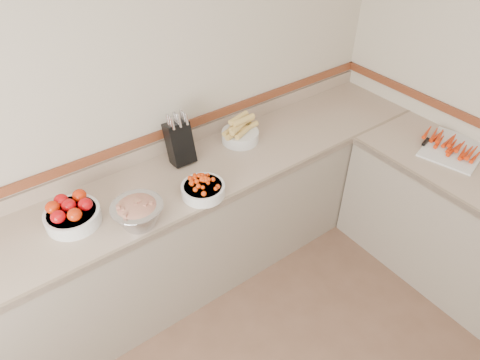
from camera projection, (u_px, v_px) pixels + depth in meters
back_wall at (129, 108)px, 2.56m from camera, size 4.00×0.00×4.00m
counter_back at (170, 237)px, 2.89m from camera, size 4.00×0.65×1.08m
knife_block at (179, 142)px, 2.73m from camera, size 0.16×0.19×0.36m
tomato_bowl at (72, 214)px, 2.34m from camera, size 0.30×0.30×0.15m
cherry_tomato_bowl at (203, 188)px, 2.53m from camera, size 0.26×0.26×0.14m
corn_bowl at (240, 133)px, 2.96m from camera, size 0.29×0.26×0.19m
rhubarb_bowl at (138, 212)px, 2.32m from camera, size 0.29×0.29×0.16m
cutting_board at (452, 147)px, 2.91m from camera, size 0.53×0.47×0.06m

